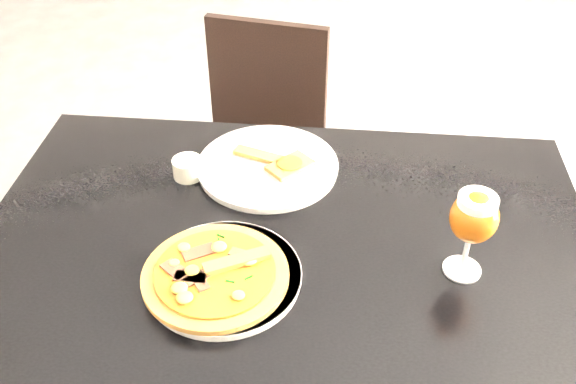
{
  "coord_description": "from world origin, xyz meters",
  "views": [
    {
      "loc": [
        -0.17,
        -1.24,
        1.6
      ],
      "look_at": [
        -0.17,
        -0.28,
        0.83
      ],
      "focal_mm": 40.0,
      "sensor_mm": 36.0,
      "label": 1
    }
  ],
  "objects_px": {
    "beer_glass": "(474,218)",
    "dining_table": "(285,271)",
    "chair_far": "(258,151)",
    "pizza": "(216,274)"
  },
  "relations": [
    {
      "from": "beer_glass",
      "to": "dining_table",
      "type": "bearing_deg",
      "value": 165.02
    },
    {
      "from": "pizza",
      "to": "dining_table",
      "type": "bearing_deg",
      "value": 43.57
    },
    {
      "from": "chair_far",
      "to": "pizza",
      "type": "xyz_separation_m",
      "value": [
        -0.04,
        -0.82,
        0.31
      ]
    },
    {
      "from": "beer_glass",
      "to": "chair_far",
      "type": "bearing_deg",
      "value": 117.19
    },
    {
      "from": "pizza",
      "to": "beer_glass",
      "type": "xyz_separation_m",
      "value": [
        0.45,
        0.03,
        0.1
      ]
    },
    {
      "from": "chair_far",
      "to": "pizza",
      "type": "distance_m",
      "value": 0.88
    },
    {
      "from": "pizza",
      "to": "beer_glass",
      "type": "relative_size",
      "value": 1.48
    },
    {
      "from": "dining_table",
      "to": "pizza",
      "type": "bearing_deg",
      "value": -130.7
    },
    {
      "from": "chair_far",
      "to": "dining_table",
      "type": "bearing_deg",
      "value": -67.94
    },
    {
      "from": "dining_table",
      "to": "beer_glass",
      "type": "relative_size",
      "value": 7.2
    }
  ]
}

